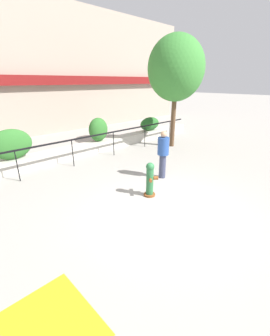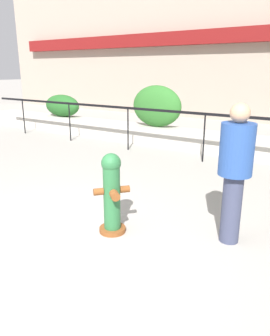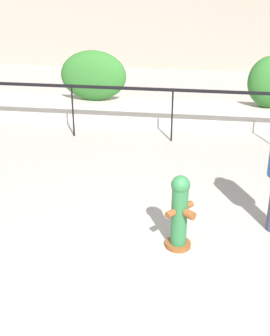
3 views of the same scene
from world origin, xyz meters
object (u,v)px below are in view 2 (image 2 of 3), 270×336
(hedge_bush_1, at_px, (157,106))
(pedestrian, at_px, (235,166))
(hedge_bush_0, at_px, (62,106))
(fire_hydrant, at_px, (112,193))

(hedge_bush_1, bearing_deg, pedestrian, -50.31)
(hedge_bush_0, bearing_deg, hedge_bush_1, 0.00)
(fire_hydrant, relative_size, pedestrian, 0.62)
(fire_hydrant, height_order, pedestrian, pedestrian)
(hedge_bush_1, height_order, pedestrian, pedestrian)
(hedge_bush_0, bearing_deg, fire_hydrant, -39.61)
(hedge_bush_0, distance_m, fire_hydrant, 7.90)
(fire_hydrant, bearing_deg, hedge_bush_1, 114.41)
(hedge_bush_0, bearing_deg, pedestrian, -30.57)
(hedge_bush_0, distance_m, pedestrian, 8.66)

